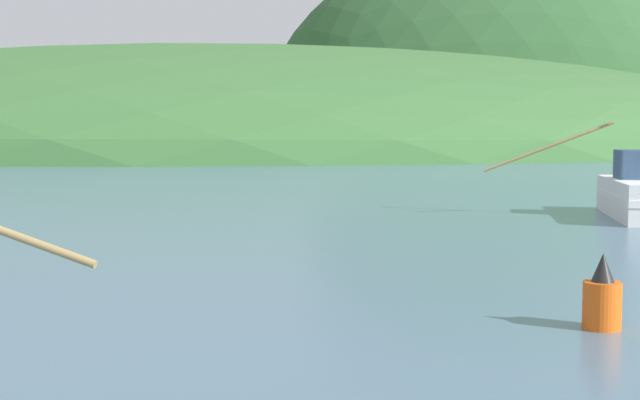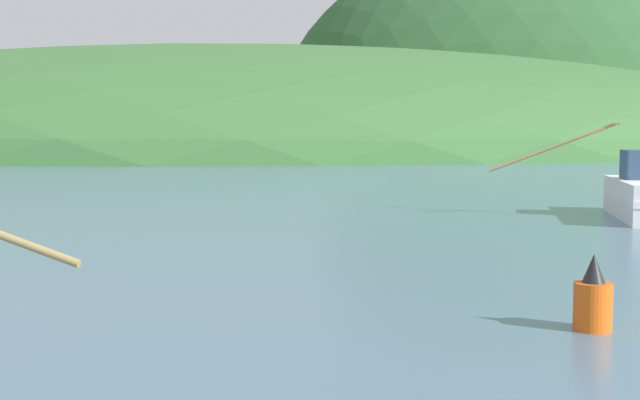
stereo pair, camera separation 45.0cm
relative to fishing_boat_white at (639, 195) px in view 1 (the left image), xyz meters
name	(u,v)px [view 1 (the left image)]	position (x,y,z in m)	size (l,w,h in m)	color
hill_mid_right	(240,147)	(-4.88, 136.74, -0.91)	(218.82, 175.06, 36.65)	#386633
hill_mid_left	(499,146)	(52.68, 145.29, -0.91)	(106.72, 85.37, 90.13)	#2D562D
fishing_boat_white	(639,195)	(0.00, 0.00, 0.00)	(11.36, 7.64, 6.75)	white
channel_buoy	(602,299)	(-10.75, -17.04, -0.38)	(0.66, 0.66, 1.33)	#E55914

